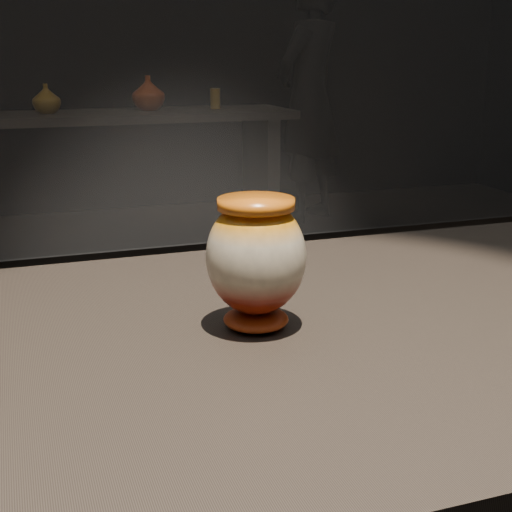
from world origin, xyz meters
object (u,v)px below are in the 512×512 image
Objects in this scene: display_plinth at (284,505)px; back_shelf at (130,155)px; main_vase at (256,258)px; visitor at (309,98)px.

display_plinth and back_shelf have the same top height.
back_shelf is (0.42, 3.54, -0.36)m from main_vase.
visitor is (1.86, 4.14, -0.08)m from main_vase.
back_shelf is at bearing -13.52° from visitor.
visitor is at bearing 22.66° from back_shelf.
main_vase reaches higher than back_shelf.
display_plinth is at bearing 30.11° from visitor.
back_shelf is at bearing 83.90° from display_plinth.
main_vase is 0.09× the size of back_shelf.
display_plinth is 11.58× the size of main_vase.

